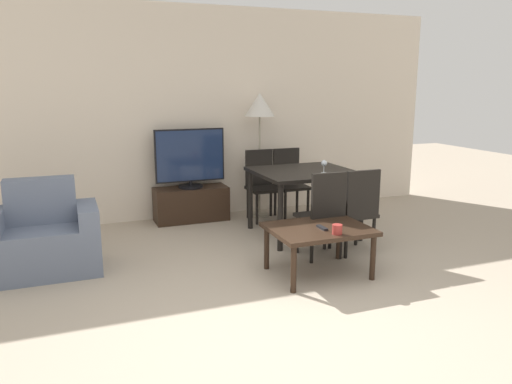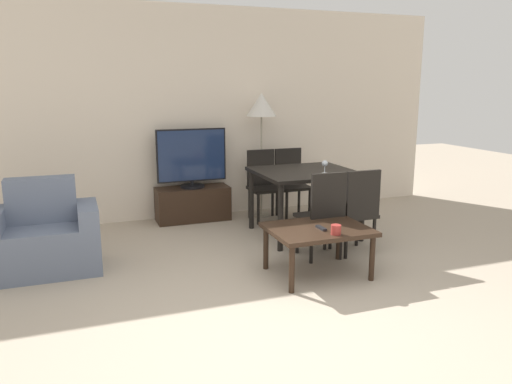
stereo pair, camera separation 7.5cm
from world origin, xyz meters
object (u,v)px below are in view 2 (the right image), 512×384
(cup_white_near, at_px, (336,230))
(wine_glass_left, at_px, (325,164))
(armchair, at_px, (44,239))
(dining_chair_far, at_px, (291,180))
(dining_chair_far_left, at_px, (263,182))
(remote_primary, at_px, (321,228))
(dining_table, at_px, (305,178))
(floor_lamp, at_px, (261,109))
(tv_stand, at_px, (193,204))
(dining_chair_near_right, at_px, (357,208))
(tv, at_px, (192,158))
(coffee_table, at_px, (318,233))
(dining_chair_near, at_px, (323,212))

(cup_white_near, bearing_deg, wine_glass_left, 66.64)
(wine_glass_left, bearing_deg, armchair, 179.88)
(dining_chair_far, height_order, dining_chair_far_left, same)
(armchair, xyz_separation_m, dining_chair_far_left, (2.59, 1.04, 0.17))
(remote_primary, distance_m, cup_white_near, 0.20)
(armchair, bearing_deg, dining_table, 4.61)
(floor_lamp, bearing_deg, tv_stand, 174.11)
(dining_chair_near_right, relative_size, dining_chair_far_left, 1.00)
(dining_chair_far, bearing_deg, dining_chair_far_left, 180.00)
(tv, xyz_separation_m, dining_table, (1.08, -1.06, -0.14))
(tv_stand, bearing_deg, dining_chair_near_right, -55.97)
(tv_stand, bearing_deg, wine_glass_left, -47.05)
(tv, bearing_deg, remote_primary, -74.50)
(dining_chair_far, relative_size, dining_chair_far_left, 1.00)
(tv_stand, xyz_separation_m, coffee_table, (0.64, -2.24, 0.18))
(coffee_table, xyz_separation_m, cup_white_near, (0.04, -0.25, 0.10))
(dining_chair_far, bearing_deg, wine_glass_left, -93.68)
(coffee_table, bearing_deg, dining_chair_far_left, 83.10)
(dining_chair_near_right, bearing_deg, cup_white_near, -133.63)
(armchair, xyz_separation_m, floor_lamp, (2.62, 1.19, 1.09))
(tv, distance_m, dining_chair_near, 2.10)
(dining_chair_near_right, bearing_deg, wine_glass_left, 96.54)
(dining_chair_near, distance_m, dining_chair_far_left, 1.64)
(dining_chair_near, xyz_separation_m, dining_chair_far, (0.39, 1.64, 0.00))
(armchair, height_order, coffee_table, armchair)
(tv, xyz_separation_m, dining_chair_far, (1.27, -0.24, -0.32))
(dining_table, distance_m, dining_chair_far, 0.86)
(armchair, bearing_deg, remote_primary, -23.47)
(coffee_table, bearing_deg, dining_chair_near, 56.33)
(tv_stand, distance_m, dining_chair_near, 2.09)
(remote_primary, distance_m, wine_glass_left, 1.23)
(cup_white_near, height_order, wine_glass_left, wine_glass_left)
(coffee_table, bearing_deg, remote_primary, -90.94)
(tv, height_order, dining_chair_near, tv)
(dining_chair_far_left, bearing_deg, dining_chair_far, 0.00)
(dining_chair_far_left, height_order, floor_lamp, floor_lamp)
(remote_primary, bearing_deg, dining_chair_far_left, 83.28)
(tv_stand, height_order, tv, tv)
(dining_chair_near, relative_size, remote_primary, 5.97)
(coffee_table, bearing_deg, tv, 105.93)
(tv_stand, bearing_deg, cup_white_near, -74.75)
(cup_white_near, bearing_deg, dining_chair_far, 75.38)
(coffee_table, bearing_deg, floor_lamp, 82.87)
(tv_stand, distance_m, floor_lamp, 1.50)
(dining_chair_near, xyz_separation_m, dining_chair_far_left, (0.00, 1.64, 0.00))
(dining_chair_near, bearing_deg, dining_chair_near_right, 0.00)
(floor_lamp, xyz_separation_m, remote_primary, (-0.27, -2.21, -0.95))
(cup_white_near, bearing_deg, dining_chair_far_left, 84.90)
(tv_stand, height_order, dining_chair_far_left, dining_chair_far_left)
(dining_chair_far_left, xyz_separation_m, cup_white_near, (-0.20, -2.26, 0.01))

